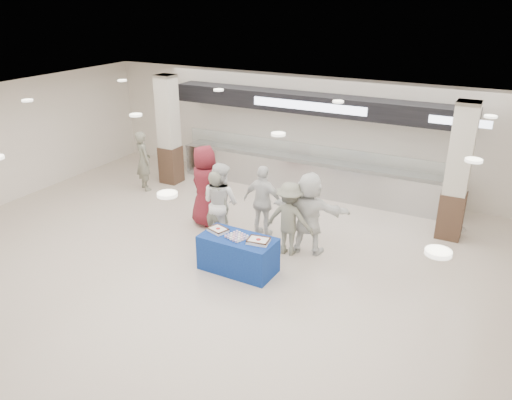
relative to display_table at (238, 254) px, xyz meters
The scene contains 15 objects.
ground 0.77m from the display_table, 124.02° to the right, with size 14.00×14.00×0.00m, color beige.
serving_line 4.91m from the display_table, 94.43° to the left, with size 8.70×0.85×2.80m.
column_left 5.81m from the display_table, 140.26° to the left, with size 0.55×0.55×3.20m.
column_right 5.26m from the display_table, 45.14° to the left, with size 0.55×0.55×3.20m.
display_table is the anchor object (origin of this frame).
sheet_cake_left 0.66m from the display_table, behind, with size 0.46×0.41×0.08m.
sheet_cake_right 0.63m from the display_table, ahead, with size 0.46×0.39×0.09m.
cupcake_tray 0.41m from the display_table, 116.07° to the right, with size 0.46×0.40×0.06m.
civilian_maroon 2.48m from the display_table, 138.70° to the left, with size 0.98×0.64×2.02m, color maroon.
soldier_a 1.46m from the display_table, 139.82° to the left, with size 0.64×0.42×1.75m, color slate.
chef_tall 1.56m from the display_table, 135.07° to the left, with size 0.91×0.71×1.87m, color white.
chef_short 1.75m from the display_table, 99.04° to the left, with size 1.02×0.42×1.73m, color white.
soldier_b 1.39m from the display_table, 61.96° to the left, with size 1.07×0.61×1.65m, color slate.
civilian_white 1.80m from the display_table, 55.76° to the left, with size 1.72×0.55×1.85m, color white.
soldier_bg 5.46m from the display_table, 149.37° to the left, with size 0.63×0.41×1.73m, color slate.
Camera 1 is at (4.88, -7.25, 5.32)m, focal length 35.00 mm.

